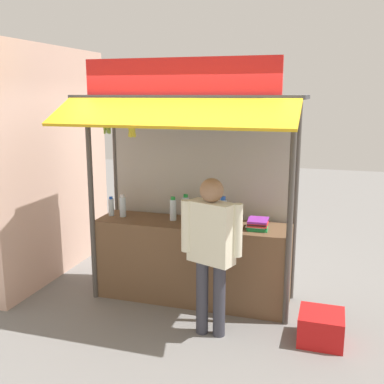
{
  "coord_description": "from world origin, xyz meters",
  "views": [
    {
      "loc": [
        1.43,
        -4.69,
        2.32
      ],
      "look_at": [
        0.0,
        0.0,
        1.26
      ],
      "focal_mm": 42.7,
      "sensor_mm": 36.0,
      "label": 1
    }
  ],
  "objects_px": {
    "magazine_stack_right": "(208,225)",
    "water_bottle_rear_center": "(223,211)",
    "water_bottle_back_right": "(123,206)",
    "magazine_stack_center": "(258,224)",
    "plastic_crate": "(321,327)",
    "banana_bunch_rightmost": "(132,131)",
    "water_bottle_back_left": "(111,207)",
    "banana_bunch_inner_right": "(107,126)",
    "water_bottle_front_left": "(173,209)",
    "vendor_person": "(211,243)",
    "water_bottle_mid_right": "(186,207)"
  },
  "relations": [
    {
      "from": "water_bottle_rear_center",
      "to": "magazine_stack_center",
      "type": "distance_m",
      "value": 0.42
    },
    {
      "from": "water_bottle_rear_center",
      "to": "water_bottle_back_left",
      "type": "bearing_deg",
      "value": -177.84
    },
    {
      "from": "water_bottle_rear_center",
      "to": "magazine_stack_center",
      "type": "bearing_deg",
      "value": -11.84
    },
    {
      "from": "magazine_stack_center",
      "to": "plastic_crate",
      "type": "height_order",
      "value": "magazine_stack_center"
    },
    {
      "from": "water_bottle_back_right",
      "to": "banana_bunch_inner_right",
      "type": "bearing_deg",
      "value": -84.04
    },
    {
      "from": "banana_bunch_rightmost",
      "to": "vendor_person",
      "type": "height_order",
      "value": "banana_bunch_rightmost"
    },
    {
      "from": "water_bottle_rear_center",
      "to": "water_bottle_front_left",
      "type": "xyz_separation_m",
      "value": [
        -0.57,
        -0.03,
        -0.02
      ]
    },
    {
      "from": "banana_bunch_inner_right",
      "to": "vendor_person",
      "type": "relative_size",
      "value": 0.17
    },
    {
      "from": "water_bottle_back_left",
      "to": "water_bottle_back_right",
      "type": "bearing_deg",
      "value": 1.3
    },
    {
      "from": "vendor_person",
      "to": "magazine_stack_right",
      "type": "bearing_deg",
      "value": 128.41
    },
    {
      "from": "banana_bunch_rightmost",
      "to": "plastic_crate",
      "type": "distance_m",
      "value": 2.68
    },
    {
      "from": "water_bottle_back_right",
      "to": "water_bottle_rear_center",
      "type": "bearing_deg",
      "value": 2.27
    },
    {
      "from": "water_bottle_mid_right",
      "to": "magazine_stack_right",
      "type": "bearing_deg",
      "value": -41.46
    },
    {
      "from": "water_bottle_front_left",
      "to": "magazine_stack_center",
      "type": "distance_m",
      "value": 0.98
    },
    {
      "from": "water_bottle_back_right",
      "to": "banana_bunch_rightmost",
      "type": "relative_size",
      "value": 0.88
    },
    {
      "from": "water_bottle_back_left",
      "to": "magazine_stack_center",
      "type": "bearing_deg",
      "value": -1.11
    },
    {
      "from": "water_bottle_back_right",
      "to": "water_bottle_rear_center",
      "type": "distance_m",
      "value": 1.19
    },
    {
      "from": "banana_bunch_rightmost",
      "to": "water_bottle_back_left",
      "type": "bearing_deg",
      "value": 140.39
    },
    {
      "from": "water_bottle_back_right",
      "to": "banana_bunch_rightmost",
      "type": "bearing_deg",
      "value": -50.42
    },
    {
      "from": "water_bottle_mid_right",
      "to": "vendor_person",
      "type": "xyz_separation_m",
      "value": [
        0.53,
        -0.86,
        -0.1
      ]
    },
    {
      "from": "water_bottle_rear_center",
      "to": "vendor_person",
      "type": "xyz_separation_m",
      "value": [
        0.07,
        -0.76,
        -0.12
      ]
    },
    {
      "from": "vendor_person",
      "to": "water_bottle_front_left",
      "type": "bearing_deg",
      "value": 151.02
    },
    {
      "from": "vendor_person",
      "to": "water_bottle_rear_center",
      "type": "bearing_deg",
      "value": 115.21
    },
    {
      "from": "magazine_stack_right",
      "to": "banana_bunch_inner_right",
      "type": "distance_m",
      "value": 1.49
    },
    {
      "from": "water_bottle_back_left",
      "to": "water_bottle_front_left",
      "type": "distance_m",
      "value": 0.76
    },
    {
      "from": "water_bottle_back_right",
      "to": "water_bottle_rear_center",
      "type": "xyz_separation_m",
      "value": [
        1.19,
        0.05,
        0.02
      ]
    },
    {
      "from": "water_bottle_back_right",
      "to": "banana_bunch_rightmost",
      "type": "xyz_separation_m",
      "value": [
        0.33,
        -0.4,
        0.92
      ]
    },
    {
      "from": "water_bottle_rear_center",
      "to": "banana_bunch_inner_right",
      "type": "relative_size",
      "value": 1.14
    },
    {
      "from": "banana_bunch_rightmost",
      "to": "magazine_stack_right",
      "type": "bearing_deg",
      "value": 17.2
    },
    {
      "from": "banana_bunch_rightmost",
      "to": "plastic_crate",
      "type": "height_order",
      "value": "banana_bunch_rightmost"
    },
    {
      "from": "water_bottle_back_right",
      "to": "water_bottle_back_left",
      "type": "bearing_deg",
      "value": -178.7
    },
    {
      "from": "water_bottle_back_left",
      "to": "banana_bunch_inner_right",
      "type": "bearing_deg",
      "value": -64.28
    },
    {
      "from": "banana_bunch_inner_right",
      "to": "plastic_crate",
      "type": "distance_m",
      "value": 2.92
    },
    {
      "from": "magazine_stack_right",
      "to": "water_bottle_rear_center",
      "type": "bearing_deg",
      "value": 61.53
    },
    {
      "from": "water_bottle_mid_right",
      "to": "banana_bunch_inner_right",
      "type": "distance_m",
      "value": 1.29
    },
    {
      "from": "magazine_stack_right",
      "to": "water_bottle_back_left",
      "type": "bearing_deg",
      "value": 172.48
    },
    {
      "from": "water_bottle_rear_center",
      "to": "magazine_stack_center",
      "type": "height_order",
      "value": "water_bottle_rear_center"
    },
    {
      "from": "magazine_stack_center",
      "to": "banana_bunch_rightmost",
      "type": "xyz_separation_m",
      "value": [
        -1.26,
        -0.36,
        0.98
      ]
    },
    {
      "from": "water_bottle_front_left",
      "to": "water_bottle_mid_right",
      "type": "bearing_deg",
      "value": 46.57
    },
    {
      "from": "water_bottle_front_left",
      "to": "banana_bunch_rightmost",
      "type": "relative_size",
      "value": 0.91
    },
    {
      "from": "water_bottle_mid_right",
      "to": "plastic_crate",
      "type": "xyz_separation_m",
      "value": [
        1.57,
        -0.69,
        -0.9
      ]
    },
    {
      "from": "water_bottle_back_left",
      "to": "vendor_person",
      "type": "distance_m",
      "value": 1.57
    },
    {
      "from": "water_bottle_front_left",
      "to": "magazine_stack_right",
      "type": "height_order",
      "value": "water_bottle_front_left"
    },
    {
      "from": "vendor_person",
      "to": "plastic_crate",
      "type": "height_order",
      "value": "vendor_person"
    },
    {
      "from": "water_bottle_back_left",
      "to": "water_bottle_rear_center",
      "type": "bearing_deg",
      "value": 2.16
    },
    {
      "from": "magazine_stack_center",
      "to": "plastic_crate",
      "type": "bearing_deg",
      "value": -35.64
    },
    {
      "from": "plastic_crate",
      "to": "banana_bunch_rightmost",
      "type": "bearing_deg",
      "value": 175.61
    },
    {
      "from": "water_bottle_front_left",
      "to": "magazine_stack_center",
      "type": "xyz_separation_m",
      "value": [
        0.97,
        -0.06,
        -0.07
      ]
    },
    {
      "from": "plastic_crate",
      "to": "magazine_stack_right",
      "type": "bearing_deg",
      "value": 162.68
    },
    {
      "from": "water_bottle_back_right",
      "to": "vendor_person",
      "type": "distance_m",
      "value": 1.45
    }
  ]
}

